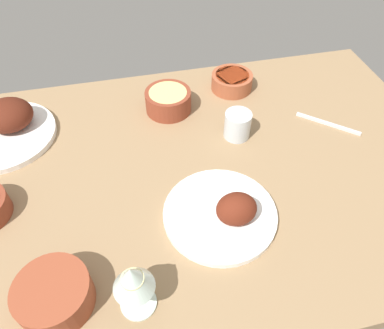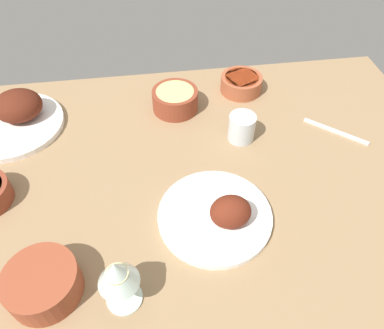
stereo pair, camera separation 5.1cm
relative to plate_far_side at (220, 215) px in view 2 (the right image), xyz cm
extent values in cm
cube|color=#937551|center=(-3.92, 16.04, -4.11)|extent=(140.00, 90.00, 4.00)
cylinder|color=white|center=(-0.90, 0.70, -1.31)|extent=(25.95, 25.95, 1.60)
ellipsoid|color=#602314|center=(1.96, -1.52, 2.85)|extent=(9.04, 7.50, 7.32)
cylinder|color=white|center=(-52.41, 39.45, -1.31)|extent=(28.73, 28.73, 1.60)
ellipsoid|color=#511E11|center=(-49.78, 42.23, 3.25)|extent=(13.40, 12.35, 8.18)
cylinder|color=brown|center=(-36.55, -11.53, 1.13)|extent=(14.23, 14.23, 6.50)
cylinder|color=white|center=(-36.55, -11.53, 3.88)|extent=(11.67, 11.67, 1.00)
cylinder|color=brown|center=(-5.33, 41.40, 1.05)|extent=(13.49, 13.49, 6.33)
cylinder|color=#DBCC7A|center=(-5.33, 41.40, 3.72)|extent=(11.06, 11.06, 1.00)
cylinder|color=#A35133|center=(16.23, 47.58, 0.40)|extent=(12.89, 12.89, 5.02)
cylinder|color=#9E3314|center=(16.23, 47.58, 2.41)|extent=(10.57, 10.57, 1.00)
cylinder|color=silver|center=(-21.56, -15.22, -1.86)|extent=(7.00, 7.00, 0.50)
cylinder|color=silver|center=(-21.56, -15.22, 1.89)|extent=(1.00, 1.00, 7.00)
cone|color=silver|center=(-21.56, -15.22, 8.64)|extent=(7.60, 7.60, 6.50)
cylinder|color=beige|center=(-21.56, -15.22, 7.19)|extent=(4.18, 4.18, 2.80)
cylinder|color=silver|center=(11.10, 25.99, 1.66)|extent=(7.28, 7.28, 7.55)
cube|color=silver|center=(38.18, 24.32, -1.71)|extent=(14.48, 13.00, 0.80)
camera|label=1|loc=(-17.70, -44.22, 67.30)|focal=33.95mm
camera|label=2|loc=(-12.67, -45.15, 67.30)|focal=33.95mm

